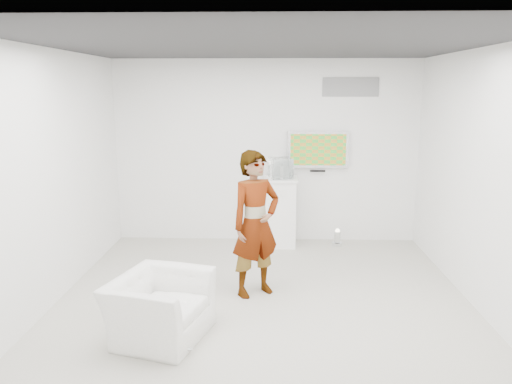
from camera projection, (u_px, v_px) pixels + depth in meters
room at (264, 179)px, 5.80m from camera, size 5.01×5.01×3.00m
tv at (318, 149)px, 8.16m from camera, size 1.00×0.08×0.60m
logo_decal at (351, 87)px, 7.97m from camera, size 0.90×0.02×0.30m
person at (256, 224)px, 6.11m from camera, size 0.79×0.73×1.81m
armchair at (159, 307)px, 5.14m from camera, size 1.12×1.20×0.65m
pedestal at (280, 212)px, 8.11m from camera, size 0.55×0.55×1.12m
floor_uplight at (337, 238)px, 8.16m from camera, size 0.22×0.22×0.27m
vitrine at (281, 168)px, 7.96m from camera, size 0.40×0.40×0.33m
console at (281, 172)px, 7.97m from camera, size 0.06×0.16×0.21m
wii_remote at (266, 162)px, 6.22m from camera, size 0.13×0.15×0.04m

